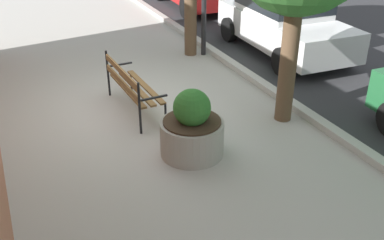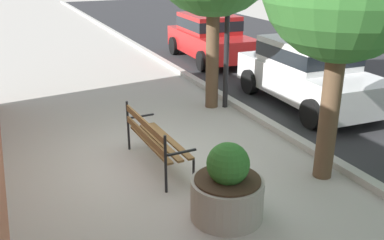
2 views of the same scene
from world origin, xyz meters
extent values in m
plane|color=#ADA8A0|center=(0.00, 0.00, 0.00)|extent=(80.00, 80.00, 0.00)
cube|color=#B2AFA8|center=(0.00, 2.90, 0.06)|extent=(60.00, 0.20, 0.12)
cube|color=brown|center=(0.18, -0.04, 0.45)|extent=(1.70, 0.18, 0.04)
cube|color=brown|center=(0.17, 0.14, 0.45)|extent=(1.70, 0.18, 0.04)
cube|color=brown|center=(0.16, 0.32, 0.45)|extent=(1.70, 0.18, 0.04)
cube|color=brown|center=(0.18, -0.13, 0.62)|extent=(1.70, 0.10, 0.11)
cube|color=brown|center=(0.18, -0.13, 0.84)|extent=(1.70, 0.10, 0.11)
cylinder|color=black|center=(-0.72, 0.31, 0.23)|extent=(0.04, 0.04, 0.45)
cylinder|color=black|center=(-0.70, -0.16, 0.47)|extent=(0.04, 0.04, 0.95)
cube|color=black|center=(-0.71, 0.11, 0.62)|extent=(0.05, 0.48, 0.03)
cylinder|color=black|center=(1.04, 0.38, 0.23)|extent=(0.04, 0.04, 0.45)
cylinder|color=black|center=(1.06, -0.09, 0.47)|extent=(0.04, 0.04, 0.95)
cube|color=black|center=(1.05, 0.18, 0.62)|extent=(0.05, 0.48, 0.03)
cylinder|color=gray|center=(2.01, 0.44, 0.28)|extent=(1.01, 1.01, 0.56)
cylinder|color=#38281C|center=(2.01, 0.44, 0.58)|extent=(0.91, 0.91, 0.03)
sphere|color=#2D6B28|center=(2.01, 0.44, 0.81)|extent=(0.59, 0.59, 0.59)
cylinder|color=brown|center=(-2.27, 2.36, 1.29)|extent=(0.30, 0.30, 2.57)
cylinder|color=brown|center=(1.62, 2.45, 1.14)|extent=(0.30, 0.30, 2.28)
cube|color=#B21E1E|center=(-6.77, 4.56, 0.61)|extent=(4.17, 1.86, 0.70)
cube|color=#B21E1E|center=(-6.92, 4.56, 1.26)|extent=(2.19, 1.65, 0.60)
cube|color=black|center=(-6.92, 4.56, 1.26)|extent=(2.20, 1.67, 0.33)
cylinder|color=black|center=(-5.40, 5.35, 0.32)|extent=(0.65, 0.25, 0.64)
cylinder|color=black|center=(-5.47, 3.65, 0.32)|extent=(0.65, 0.25, 0.64)
cylinder|color=black|center=(-8.06, 5.46, 0.32)|extent=(0.65, 0.25, 0.64)
cylinder|color=black|center=(-8.13, 3.76, 0.32)|extent=(0.65, 0.25, 0.64)
cube|color=silver|center=(-1.45, 4.56, 0.61)|extent=(4.17, 1.86, 0.70)
cube|color=silver|center=(-1.60, 4.56, 1.26)|extent=(2.19, 1.65, 0.60)
cube|color=black|center=(-1.60, 4.56, 1.26)|extent=(2.20, 1.67, 0.33)
cylinder|color=black|center=(-0.08, 5.35, 0.32)|extent=(0.65, 0.25, 0.64)
cylinder|color=black|center=(-0.15, 3.65, 0.32)|extent=(0.65, 0.25, 0.64)
cylinder|color=black|center=(-2.74, 5.46, 0.32)|extent=(0.65, 0.25, 0.64)
cylinder|color=black|center=(-2.81, 3.76, 0.32)|extent=(0.65, 0.25, 0.64)
cylinder|color=black|center=(-2.11, 2.64, 1.80)|extent=(0.12, 0.12, 3.60)
camera|label=1|loc=(7.56, -2.10, 3.84)|focal=41.95mm
camera|label=2|loc=(6.48, -2.10, 3.39)|focal=40.04mm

